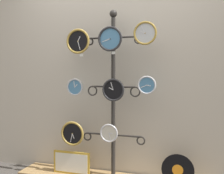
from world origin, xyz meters
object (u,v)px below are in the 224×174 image
Objects in this scene: clock_middle_right at (147,85)px; picture_frame at (71,163)px; clock_middle_center at (113,90)px; clock_top_right at (145,33)px; clock_bottom_center at (109,133)px; clock_top_center at (110,39)px; clock_bottom_left at (73,134)px; clock_top_left at (78,41)px; vinyl_record at (178,170)px; display_stand at (113,120)px; clock_middle_left at (75,87)px.

clock_middle_right reaches higher than picture_frame.
clock_middle_center is at bearing -0.35° from picture_frame.
clock_top_right reaches higher than clock_bottom_center.
clock_top_center is 0.60× the size of picture_frame.
clock_middle_right reaches higher than clock_bottom_left.
clock_bottom_center is at bearing 175.36° from clock_middle_center.
clock_top_left is 0.84× the size of vinyl_record.
picture_frame is at bearing -168.82° from display_stand.
picture_frame is (-0.02, 0.01, -0.34)m from clock_bottom_left.
clock_bottom_left reaches higher than vinyl_record.
clock_bottom_center is at bearing 0.70° from clock_top_left.
clock_middle_right is (0.36, 0.02, 0.06)m from clock_middle_center.
clock_middle_right is 1.01m from clock_bottom_left.
clock_bottom_left is at bearing -175.82° from clock_top_left.
picture_frame is (-0.45, -0.00, -0.38)m from clock_bottom_center.
vinyl_record is (1.14, 0.03, -0.84)m from clock_middle_left.
picture_frame is at bearing -178.89° from clock_middle_right.
clock_bottom_left reaches higher than clock_bottom_center.
clock_middle_right is at bearing 3.16° from clock_middle_center.
clock_middle_right is 0.93m from vinyl_record.
display_stand is 0.97m from clock_top_left.
display_stand is 0.49m from clock_bottom_left.
display_stand reaches higher than clock_middle_left.
clock_middle_right is at bearing 1.11° from picture_frame.
clock_top_left reaches higher than picture_frame.
clock_bottom_center reaches higher than vinyl_record.
clock_top_center is 1.47m from picture_frame.
clock_top_center is at bearing -90.22° from display_stand.
clock_middle_right reaches higher than clock_bottom_center.
clock_middle_right is (0.81, 0.01, 0.03)m from clock_middle_left.
clock_bottom_center is at bearing -177.47° from vinyl_record.
clock_top_right is 0.54× the size of picture_frame.
display_stand is at bearing 89.78° from clock_top_center.
display_stand is at bearing 175.12° from vinyl_record.
clock_top_right is 1.23× the size of clock_middle_left.
clock_bottom_left is (-0.08, -0.01, -1.04)m from clock_top_left.
clock_middle_center is 0.48m from clock_bottom_center.
clock_top_right is at bearing -113.35° from clock_middle_right.
vinyl_record is (0.71, -0.06, -0.47)m from display_stand.
clock_top_center is at bearing -174.28° from clock_middle_right.
clock_middle_center is (0.03, -0.10, 0.35)m from display_stand.
clock_middle_left is 0.59× the size of vinyl_record.
clock_middle_right is 0.67m from clock_bottom_center.
clock_middle_left reaches higher than picture_frame.
clock_top_right reaches higher than clock_top_center.
clock_middle_right is at bearing 66.65° from clock_top_right.
clock_top_left is at bearing -178.07° from vinyl_record.
picture_frame is (-0.05, -0.01, -0.87)m from clock_middle_left.
clock_top_center is at bearing -2.69° from picture_frame.
clock_middle_center reaches higher than picture_frame.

